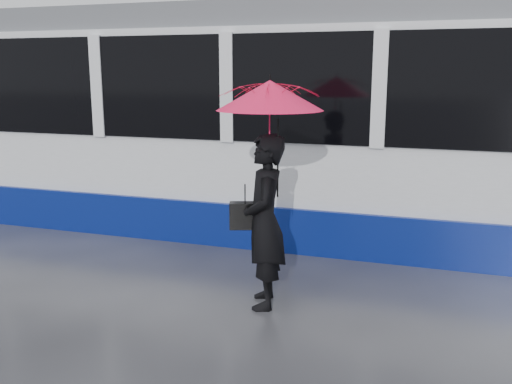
% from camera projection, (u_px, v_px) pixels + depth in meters
% --- Properties ---
extents(ground, '(90.00, 90.00, 0.00)m').
position_uv_depth(ground, '(191.00, 277.00, 6.85)').
color(ground, '#28282D').
rests_on(ground, ground).
extents(rails, '(34.00, 1.51, 0.02)m').
position_uv_depth(rails, '(257.00, 224.00, 9.17)').
color(rails, '#3F3D38').
rests_on(rails, ground).
extents(tram, '(26.00, 2.56, 3.35)m').
position_uv_depth(tram, '(423.00, 128.00, 8.05)').
color(tram, white).
rests_on(tram, ground).
extents(woman, '(0.62, 0.76, 1.81)m').
position_uv_depth(woman, '(265.00, 222.00, 5.85)').
color(woman, black).
rests_on(woman, ground).
extents(umbrella, '(1.34, 1.34, 1.22)m').
position_uv_depth(umbrella, '(270.00, 117.00, 5.61)').
color(umbrella, '#E4138D').
rests_on(umbrella, ground).
extents(handbag, '(0.35, 0.23, 0.46)m').
position_uv_depth(handbag, '(245.00, 216.00, 5.93)').
color(handbag, black).
rests_on(handbag, ground).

